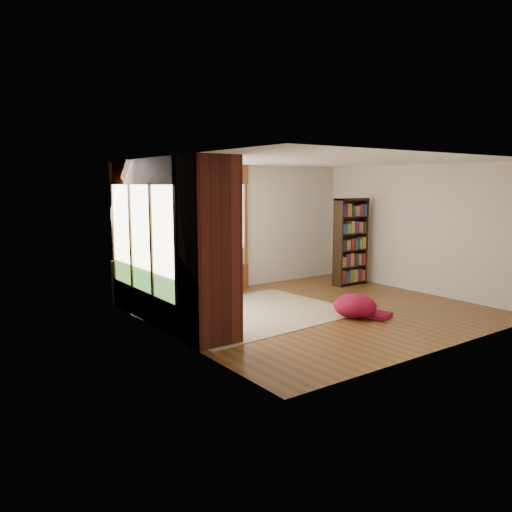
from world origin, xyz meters
TOP-DOWN VIEW (x-y plane):
  - floor at (0.00, 0.00)m, footprint 5.50×5.50m
  - ceiling at (0.00, 0.00)m, footprint 5.50×5.50m
  - wall_back at (0.00, 2.50)m, footprint 5.50×0.04m
  - wall_front at (0.00, -2.50)m, footprint 5.50×0.04m
  - wall_left at (-2.75, 0.00)m, footprint 0.04×5.00m
  - wall_right at (2.75, 0.00)m, footprint 0.04×5.00m
  - windows_back at (-1.20, 2.47)m, footprint 2.82×0.10m
  - windows_left at (-2.72, 1.20)m, footprint 0.10×2.62m
  - roller_blind at (-2.69, 2.03)m, footprint 0.03×0.72m
  - brick_chimney at (-2.40, -0.35)m, footprint 0.70×0.70m
  - sectional_sofa at (-1.95, 1.70)m, footprint 2.20×2.20m
  - area_rug at (-1.09, 0.54)m, footprint 3.41×2.70m
  - bookshelf at (2.14, 1.30)m, footprint 0.82×0.27m
  - pouf at (0.23, -0.66)m, footprint 0.78×0.78m
  - dog_tan at (-1.57, 1.92)m, footprint 0.93×0.85m
  - dog_brindle at (-2.41, 1.04)m, footprint 0.64×0.89m
  - throw_pillows at (-1.92, 1.85)m, footprint 1.98×1.68m

SIDE VIEW (x-z plane):
  - floor at x=0.00m, z-range 0.00..0.00m
  - area_rug at x=-1.09m, z-range 0.00..0.01m
  - pouf at x=0.23m, z-range 0.01..0.40m
  - sectional_sofa at x=-1.95m, z-range -0.10..0.70m
  - throw_pillows at x=-1.92m, z-range 0.53..0.98m
  - dog_brindle at x=-2.41m, z-range 0.54..0.98m
  - dog_tan at x=-1.57m, z-range 0.54..0.99m
  - bookshelf at x=2.14m, z-range 0.00..1.90m
  - wall_back at x=0.00m, z-range 0.00..2.60m
  - wall_front at x=0.00m, z-range 0.00..2.60m
  - wall_left at x=-2.75m, z-range 0.00..2.60m
  - wall_right at x=2.75m, z-range 0.00..2.60m
  - brick_chimney at x=-2.40m, z-range 0.00..2.60m
  - windows_back at x=-1.20m, z-range 0.40..2.30m
  - windows_left at x=-2.72m, z-range 0.40..2.30m
  - roller_blind at x=-2.69m, z-range 1.30..2.20m
  - ceiling at x=0.00m, z-range 2.60..2.60m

